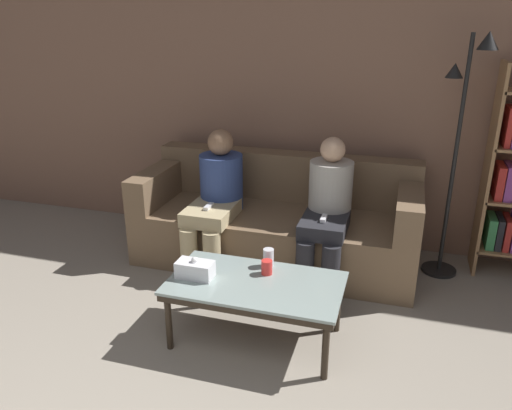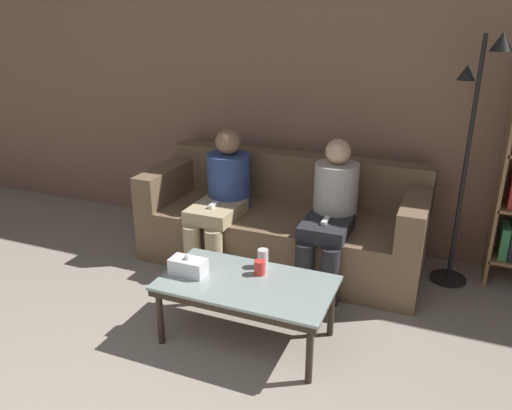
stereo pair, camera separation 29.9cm
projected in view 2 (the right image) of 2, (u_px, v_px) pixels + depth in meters
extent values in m
cube|color=#8C6651|center=(307.00, 90.00, 4.09)|extent=(12.00, 0.06, 2.60)
cube|color=brown|center=(281.00, 237.00, 3.99)|extent=(2.18, 0.86, 0.42)
cube|color=brown|center=(295.00, 177.00, 4.13)|extent=(2.18, 0.20, 0.39)
cube|color=brown|center=(171.00, 181.00, 4.22)|extent=(0.18, 0.86, 0.27)
cube|color=brown|center=(416.00, 214.00, 3.51)|extent=(0.18, 0.86, 0.27)
cube|color=#8C9E99|center=(247.00, 283.00, 2.95)|extent=(1.03, 0.57, 0.02)
cube|color=#2D2319|center=(247.00, 287.00, 2.96)|extent=(1.01, 0.56, 0.04)
cylinder|color=#2D2319|center=(160.00, 319.00, 2.99)|extent=(0.04, 0.04, 0.34)
cylinder|color=#2D2319|center=(309.00, 356.00, 2.66)|extent=(0.04, 0.04, 0.34)
cylinder|color=#2D2319|center=(198.00, 282.00, 3.39)|extent=(0.04, 0.04, 0.34)
cylinder|color=#2D2319|center=(331.00, 311.00, 3.06)|extent=(0.04, 0.04, 0.34)
cylinder|color=red|center=(260.00, 268.00, 3.01)|extent=(0.07, 0.07, 0.09)
cylinder|color=silver|center=(263.00, 258.00, 3.10)|extent=(0.07, 0.07, 0.12)
cube|color=white|center=(188.00, 266.00, 3.01)|extent=(0.22, 0.12, 0.10)
sphere|color=white|center=(188.00, 257.00, 2.99)|extent=(0.04, 0.04, 0.04)
cube|color=#9E754C|center=(501.00, 178.00, 3.53)|extent=(0.02, 0.32, 1.58)
cube|color=#38844C|center=(504.00, 240.00, 3.66)|extent=(0.06, 0.24, 0.24)
cube|color=#232328|center=(512.00, 241.00, 3.64)|extent=(0.04, 0.24, 0.24)
cylinder|color=black|center=(448.00, 278.00, 3.76)|extent=(0.26, 0.26, 0.02)
cylinder|color=black|center=(465.00, 168.00, 3.45)|extent=(0.03, 0.03, 1.77)
cone|color=black|center=(502.00, 41.00, 3.12)|extent=(0.14, 0.14, 0.12)
cone|color=black|center=(467.00, 72.00, 3.29)|extent=(0.12, 0.12, 0.10)
cylinder|color=tan|center=(193.00, 253.00, 3.73)|extent=(0.13, 0.13, 0.42)
cylinder|color=tan|center=(214.00, 257.00, 3.66)|extent=(0.13, 0.13, 0.42)
cube|color=tan|center=(216.00, 211.00, 3.80)|extent=(0.34, 0.47, 0.10)
cylinder|color=#334784|center=(229.00, 181.00, 3.94)|extent=(0.34, 0.34, 0.44)
sphere|color=#997051|center=(228.00, 142.00, 3.83)|extent=(0.20, 0.20, 0.20)
cube|color=white|center=(213.00, 205.00, 3.74)|extent=(0.04, 0.12, 0.02)
cylinder|color=#28282D|center=(304.00, 272.00, 3.45)|extent=(0.13, 0.13, 0.42)
cylinder|color=#28282D|center=(329.00, 277.00, 3.38)|extent=(0.13, 0.13, 0.42)
cube|color=#28282D|center=(327.00, 227.00, 3.51)|extent=(0.32, 0.44, 0.10)
cylinder|color=#B7B2A8|center=(336.00, 194.00, 3.64)|extent=(0.32, 0.32, 0.46)
sphere|color=#DBAD89|center=(338.00, 151.00, 3.52)|extent=(0.18, 0.18, 0.18)
cube|color=white|center=(326.00, 221.00, 3.45)|extent=(0.04, 0.12, 0.02)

